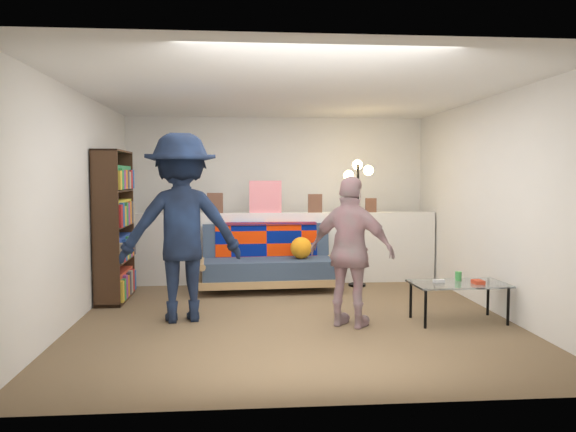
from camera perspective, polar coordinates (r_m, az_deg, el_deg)
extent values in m
plane|color=brown|center=(6.26, 0.31, -9.89)|extent=(5.00, 5.00, 0.00)
cube|color=silver|center=(8.57, -1.19, 1.98)|extent=(4.50, 0.10, 2.40)
cube|color=silver|center=(6.29, -20.55, 0.99)|extent=(0.10, 5.00, 2.40)
cube|color=silver|center=(6.67, 19.95, 1.16)|extent=(0.10, 5.00, 2.40)
cube|color=white|center=(6.14, 0.32, 12.40)|extent=(4.50, 5.00, 0.10)
cube|color=silver|center=(7.93, -0.86, -3.26)|extent=(4.45, 0.15, 1.00)
cube|color=brown|center=(7.90, -11.78, 1.07)|extent=(0.18, 0.02, 0.22)
cube|color=brown|center=(7.85, -7.42, 1.32)|extent=(0.22, 0.02, 0.28)
cube|color=white|center=(7.84, -2.31, 1.97)|extent=(0.45, 0.02, 0.45)
cube|color=brown|center=(7.91, 2.76, 1.29)|extent=(0.20, 0.02, 0.26)
cube|color=brown|center=(8.05, 8.41, 1.09)|extent=(0.16, 0.02, 0.20)
cube|color=#A68050|center=(7.49, -2.00, -6.46)|extent=(1.86, 0.91, 0.10)
cube|color=#304157|center=(7.41, -1.96, -5.29)|extent=(1.76, 0.76, 0.23)
cube|color=#304157|center=(7.73, -2.24, -2.76)|extent=(1.73, 0.32, 0.54)
cylinder|color=#A68050|center=(7.41, -8.67, -4.74)|extent=(0.13, 0.82, 0.09)
cylinder|color=#A68050|center=(7.58, 4.51, -4.50)|extent=(0.13, 0.82, 0.09)
cube|color=navy|center=(7.65, -2.19, -2.83)|extent=(1.39, 0.17, 0.50)
cube|color=navy|center=(7.75, -2.28, -0.75)|extent=(1.40, 0.31, 0.03)
sphere|color=orange|center=(7.43, 1.35, -3.25)|extent=(0.29, 0.29, 0.29)
cube|color=#321D10|center=(7.16, -18.36, -0.96)|extent=(0.02, 0.91, 1.82)
cube|color=#321D10|center=(6.69, -18.07, -1.28)|extent=(0.30, 0.02, 1.82)
cube|color=#321D10|center=(7.56, -16.54, -0.67)|extent=(0.30, 0.02, 1.82)
cube|color=#321D10|center=(7.11, -17.41, 6.29)|extent=(0.30, 0.91, 0.02)
cube|color=#321D10|center=(7.25, -17.11, -7.97)|extent=(0.30, 0.91, 0.04)
cube|color=#321D10|center=(7.17, -17.19, -4.34)|extent=(0.30, 0.87, 0.02)
cube|color=#321D10|center=(7.13, -17.26, -0.96)|extent=(0.30, 0.87, 0.02)
cube|color=#321D10|center=(7.10, -17.33, 2.46)|extent=(0.30, 0.87, 0.02)
cube|color=#CD4029|center=(7.21, -16.98, -6.56)|extent=(0.22, 0.85, 0.30)
cube|color=#234097|center=(7.15, -17.06, -3.05)|extent=(0.22, 0.85, 0.28)
cube|color=gold|center=(7.11, -17.13, 0.34)|extent=(0.22, 0.85, 0.30)
cube|color=#31874F|center=(7.10, -17.20, 3.77)|extent=(0.22, 0.85, 0.28)
cylinder|color=black|center=(5.80, 13.79, -9.17)|extent=(0.03, 0.03, 0.39)
cylinder|color=black|center=(6.16, 21.46, -8.56)|extent=(0.03, 0.03, 0.39)
cylinder|color=black|center=(6.19, 12.36, -8.31)|extent=(0.03, 0.03, 0.39)
cylinder|color=black|center=(6.52, 19.65, -7.81)|extent=(0.03, 0.03, 0.39)
cube|color=silver|center=(6.11, 16.94, -6.60)|extent=(0.99, 0.57, 0.02)
cube|color=silver|center=(6.08, 15.08, -6.40)|extent=(0.12, 0.05, 0.03)
cube|color=#D54125|center=(6.11, 18.74, -6.36)|extent=(0.10, 0.14, 0.04)
cylinder|color=green|center=(6.23, 16.92, -5.87)|extent=(0.07, 0.07, 0.10)
cylinder|color=black|center=(7.85, 7.02, -6.95)|extent=(0.24, 0.24, 0.03)
cylinder|color=black|center=(7.74, 7.08, -0.98)|extent=(0.04, 0.04, 1.67)
sphere|color=#FFC672|center=(7.73, 6.18, 4.12)|extent=(0.14, 0.14, 0.14)
sphere|color=#FFC672|center=(7.72, 8.17, 4.62)|extent=(0.14, 0.14, 0.14)
sphere|color=#FFC672|center=(7.83, 7.07, 5.19)|extent=(0.14, 0.14, 0.14)
imported|color=black|center=(5.95, -10.78, -1.15)|extent=(1.37, 0.94, 1.95)
imported|color=#C8818C|center=(5.64, 6.45, -3.64)|extent=(0.94, 0.79, 1.51)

